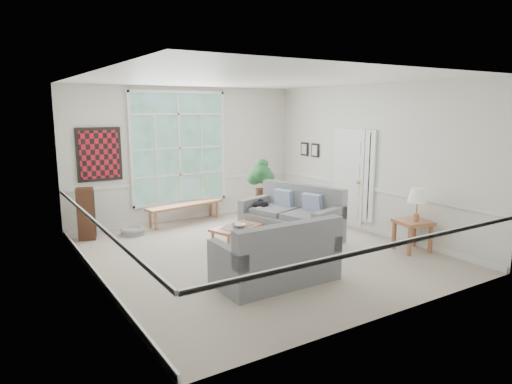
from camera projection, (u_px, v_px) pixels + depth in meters
floor at (257, 252)px, 8.14m from camera, size 5.50×6.00×0.01m
ceiling at (257, 79)px, 7.59m from camera, size 5.50×6.00×0.02m
wall_back at (187, 154)px, 10.36m from camera, size 5.50×0.02×3.00m
wall_front at (393, 197)px, 5.37m from camera, size 5.50×0.02×3.00m
wall_left at (93, 182)px, 6.43m from camera, size 0.02×6.00×3.00m
wall_right at (371, 159)px, 9.30m from camera, size 0.02×6.00×3.00m
window_back at (179, 148)px, 10.20m from camera, size 2.30×0.08×2.40m
entry_door at (348, 178)px, 9.86m from camera, size 0.08×0.90×2.10m
door_sidelight at (370, 177)px, 9.32m from camera, size 0.08×0.26×1.90m
wall_art at (99, 154)px, 9.29m from camera, size 0.90×0.06×1.10m
wall_frame_near at (315, 150)px, 10.73m from camera, size 0.04×0.26×0.32m
wall_frame_far at (304, 149)px, 11.06m from camera, size 0.04×0.26×0.32m
loveseat_right at (291, 213)px, 8.87m from camera, size 1.51×2.12×1.04m
loveseat_front at (275, 250)px, 6.68m from camera, size 1.78×0.92×0.96m
coffee_table at (237, 236)px, 8.52m from camera, size 1.09×0.80×0.36m
pewter_bowl at (238, 225)px, 8.41m from camera, size 0.43×0.43×0.08m
window_bench at (185, 213)px, 10.18m from camera, size 1.85×0.67×0.42m
end_table at (261, 210)px, 10.27m from camera, size 0.64×0.64×0.56m
houseplant at (261, 179)px, 10.04m from camera, size 0.64×0.64×0.88m
side_table at (412, 235)px, 8.17m from camera, size 0.66×0.66×0.56m
table_lamp at (417, 205)px, 8.01m from camera, size 0.38×0.38×0.59m
pet_bed at (133, 231)px, 9.25m from camera, size 0.55×0.55×0.14m
floor_speaker at (86, 214)px, 8.83m from camera, size 0.37×0.33×1.02m
cat at (261, 205)px, 9.21m from camera, size 0.43×0.41×0.17m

